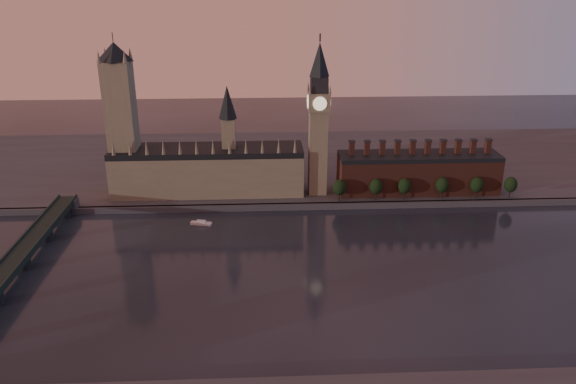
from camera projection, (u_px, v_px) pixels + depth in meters
name	position (u px, v px, depth m)	size (l,w,h in m)	color
ground	(318.00, 278.00, 288.75)	(900.00, 900.00, 0.00)	black
north_bank	(297.00, 164.00, 453.69)	(900.00, 182.00, 4.00)	#47474C
palace_of_westminster	(209.00, 168.00, 384.95)	(130.00, 30.30, 74.00)	gray
victoria_tower	(121.00, 115.00, 368.95)	(24.00, 24.00, 108.00)	gray
big_ben	(318.00, 118.00, 370.89)	(15.00, 15.00, 107.00)	gray
chimney_block	(418.00, 172.00, 388.18)	(110.00, 25.00, 37.00)	brown
embankment_tree_0	(340.00, 187.00, 372.36)	(8.60, 8.60, 14.88)	black
embankment_tree_1	(376.00, 186.00, 374.19)	(8.60, 8.60, 14.88)	black
embankment_tree_2	(405.00, 186.00, 374.94)	(8.60, 8.60, 14.88)	black
embankment_tree_3	(442.00, 185.00, 376.73)	(8.60, 8.60, 14.88)	black
embankment_tree_4	(477.00, 185.00, 377.23)	(8.60, 8.60, 14.88)	black
embankment_tree_5	(511.00, 185.00, 377.44)	(8.60, 8.60, 14.88)	black
westminster_bridge	(6.00, 275.00, 276.65)	(14.00, 200.00, 11.55)	black
river_boat	(201.00, 223.00, 349.40)	(13.79, 6.74, 2.65)	silver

